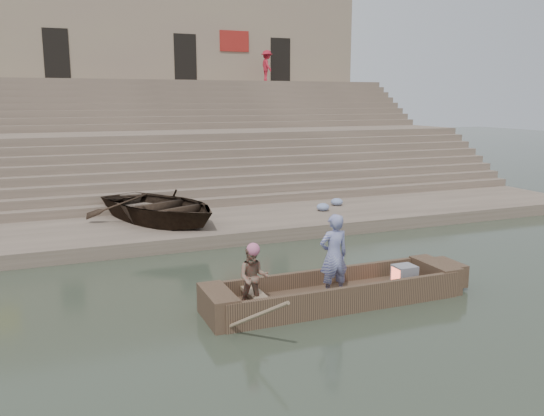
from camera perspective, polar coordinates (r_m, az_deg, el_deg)
ground at (r=10.27m, az=-3.44°, el=-13.16°), size 120.00×120.00×0.00m
lower_landing at (r=17.60m, az=-11.89°, el=-2.34°), size 32.00×4.00×0.40m
mid_landing at (r=24.72m, az=-15.18°, el=4.16°), size 32.00×3.00×2.80m
upper_landing at (r=31.56m, az=-16.92°, el=7.67°), size 32.00×3.00×5.20m
ghat_steps at (r=26.35m, az=-15.69°, el=5.41°), size 32.00×11.00×5.20m
building_wall at (r=35.53m, az=-17.83°, el=12.80°), size 32.00×5.07×11.20m
main_rowboat at (r=11.93m, az=6.45°, el=-9.11°), size 5.00×1.30×0.22m
rowboat_trim at (r=11.95m, az=7.37°, el=-8.09°), size 6.04×2.63×1.91m
standing_man at (r=11.44m, az=6.32°, el=-4.85°), size 0.63×0.41×1.73m
rowing_man at (r=10.80m, az=-1.91°, el=-7.12°), size 0.73×0.65×1.24m
television at (r=12.70m, az=13.32°, el=-6.60°), size 0.46×0.42×0.40m
beached_rowboat at (r=17.84m, az=-11.31°, el=0.15°), size 5.15×5.80×0.99m
pedestrian at (r=34.06m, az=-0.52°, el=14.28°), size 0.78×1.24×1.84m
cloth_bundles at (r=17.69m, az=-17.80°, el=-1.47°), size 17.03×1.55×0.26m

